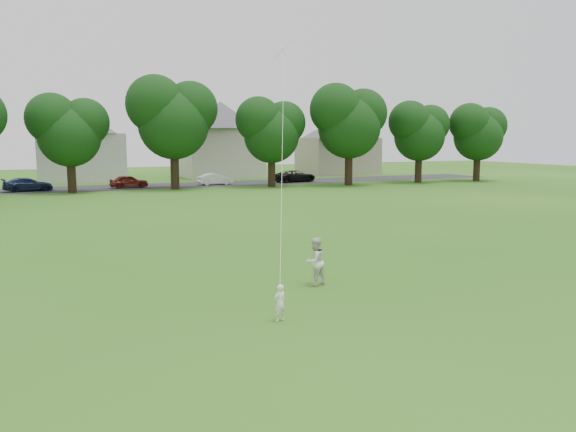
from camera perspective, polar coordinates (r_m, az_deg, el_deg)
name	(u,v)px	position (r m, az deg, el deg)	size (l,w,h in m)	color
ground	(233,319)	(14.80, -5.59, -10.38)	(160.00, 160.00, 0.00)	#235513
street	(90,188)	(55.71, -19.50, 2.68)	(90.00, 7.00, 0.01)	#2D2D30
toddler	(280,303)	(14.45, -0.83, -8.80)	(0.35, 0.23, 0.96)	white
older_boy	(315,262)	(17.82, 2.75, -4.64)	(0.74, 0.58, 1.53)	silver
kite	(282,145)	(18.28, -0.58, 7.21)	(2.35, 4.59, 11.58)	silver
tree_row	(120,117)	(49.65, -16.74, 9.60)	(80.87, 10.26, 11.52)	black
parked_cars	(62,183)	(54.53, -21.98, 3.09)	(55.20, 2.65, 1.26)	black
house_row	(91,136)	(65.58, -19.41, 7.66)	(76.79, 13.38, 10.58)	silver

